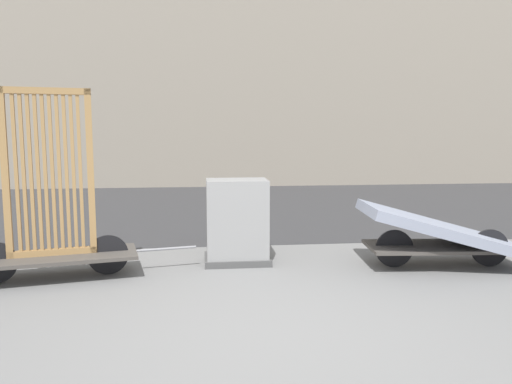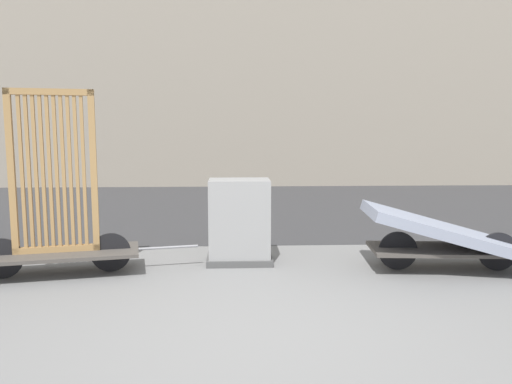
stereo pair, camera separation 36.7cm
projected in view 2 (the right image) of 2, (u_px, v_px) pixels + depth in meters
name	position (u px, v px, depth m)	size (l,w,h in m)	color
ground_plane	(266.00, 335.00, 4.00)	(60.00, 60.00, 0.00)	slate
road_strip	(246.00, 206.00, 10.81)	(56.00, 7.50, 0.01)	#38383A
bike_cart_with_bedframe	(56.00, 216.00, 5.59)	(2.51, 1.03, 2.08)	#4C4742
bike_cart_with_mattress	(449.00, 236.00, 5.82)	(2.58, 1.11, 0.77)	#4C4742
utility_cabinet	(239.00, 224.00, 6.17)	(0.80, 0.58, 1.04)	#4C4C4C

